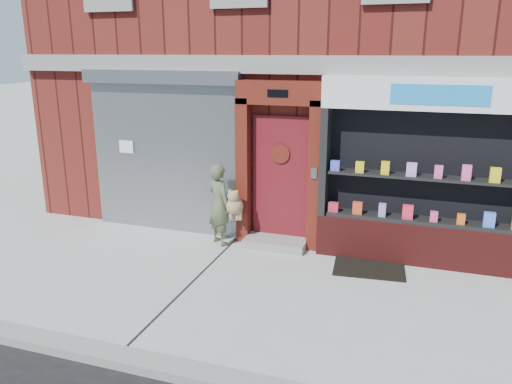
% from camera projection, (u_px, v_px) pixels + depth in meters
% --- Properties ---
extents(ground, '(80.00, 80.00, 0.00)m').
position_uv_depth(ground, '(293.00, 296.00, 7.12)').
color(ground, '#9E9E99').
rests_on(ground, ground).
extents(curb, '(60.00, 0.30, 0.12)m').
position_uv_depth(curb, '(241.00, 384.00, 5.14)').
color(curb, gray).
rests_on(curb, ground).
extents(building, '(12.00, 8.16, 8.00)m').
position_uv_depth(building, '(361.00, 22.00, 11.50)').
color(building, '#591814').
rests_on(building, ground).
extents(shutter_bay, '(3.10, 0.30, 3.04)m').
position_uv_depth(shutter_bay, '(164.00, 142.00, 9.32)').
color(shutter_bay, gray).
rests_on(shutter_bay, ground).
extents(red_door_bay, '(1.52, 0.58, 2.90)m').
position_uv_depth(red_door_bay, '(279.00, 165.00, 8.65)').
color(red_door_bay, '#4C140D').
rests_on(red_door_bay, ground).
extents(pharmacy_bay, '(3.50, 0.41, 3.00)m').
position_uv_depth(pharmacy_bay, '(430.00, 182.00, 7.87)').
color(pharmacy_bay, '#551614').
rests_on(pharmacy_bay, ground).
extents(woman, '(0.77, 0.60, 1.47)m').
position_uv_depth(woman, '(221.00, 204.00, 8.85)').
color(woman, '#4C593A').
rests_on(woman, ground).
extents(doormat, '(1.18, 0.88, 0.03)m').
position_uv_depth(doormat, '(369.00, 268.00, 8.00)').
color(doormat, black).
rests_on(doormat, ground).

